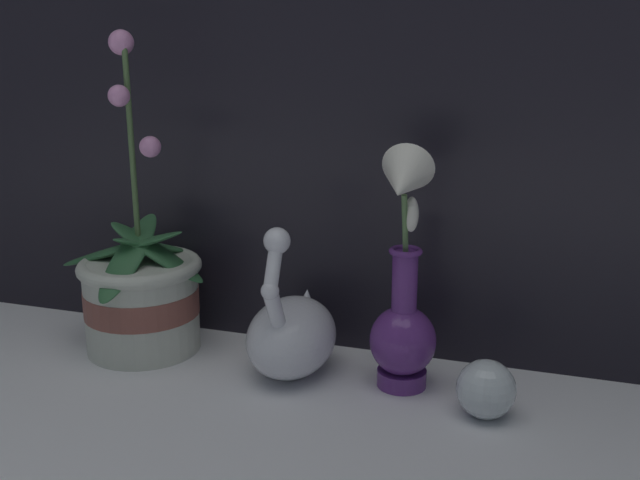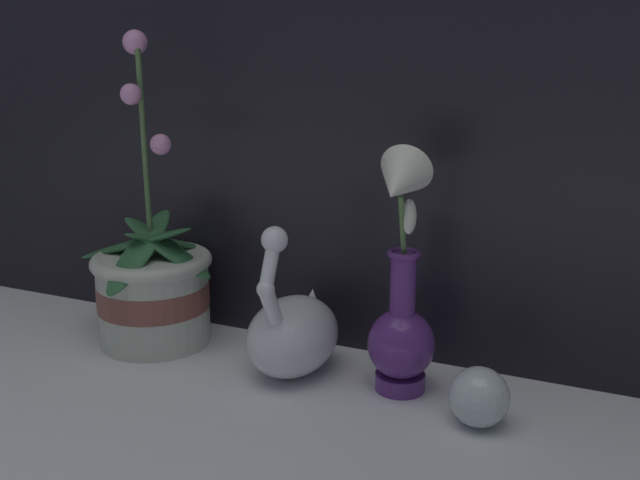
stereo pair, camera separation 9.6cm
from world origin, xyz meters
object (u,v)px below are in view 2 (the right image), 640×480
at_px(orchid_potted_plant, 153,287).
at_px(glass_sphere, 479,397).
at_px(blue_vase, 401,304).
at_px(swan_figurine, 294,331).

xyz_separation_m(orchid_potted_plant, glass_sphere, (0.50, -0.05, -0.05)).
distance_m(orchid_potted_plant, blue_vase, 0.39).
bearing_deg(orchid_potted_plant, swan_figurine, -2.17).
bearing_deg(orchid_potted_plant, glass_sphere, -6.12).
relative_size(swan_figurine, blue_vase, 0.67).
bearing_deg(blue_vase, orchid_potted_plant, 178.59).
height_order(orchid_potted_plant, blue_vase, orchid_potted_plant).
relative_size(orchid_potted_plant, swan_figurine, 2.09).
bearing_deg(glass_sphere, swan_figurine, 170.40).
bearing_deg(swan_figurine, orchid_potted_plant, 177.83).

